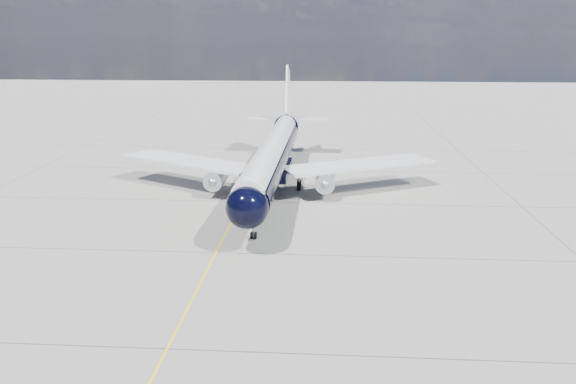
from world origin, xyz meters
TOP-DOWN VIEW (x-y plane):
  - ground at (0.00, 30.00)m, footprint 320.00×320.00m
  - taxiway_centerline at (0.00, 25.00)m, footprint 0.16×160.00m
  - main_airliner at (2.98, 30.42)m, footprint 38.18×46.38m

SIDE VIEW (x-z plane):
  - ground at x=0.00m, z-range 0.00..0.00m
  - taxiway_centerline at x=0.00m, z-range 0.00..0.01m
  - main_airliner at x=2.98m, z-range -2.55..10.87m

